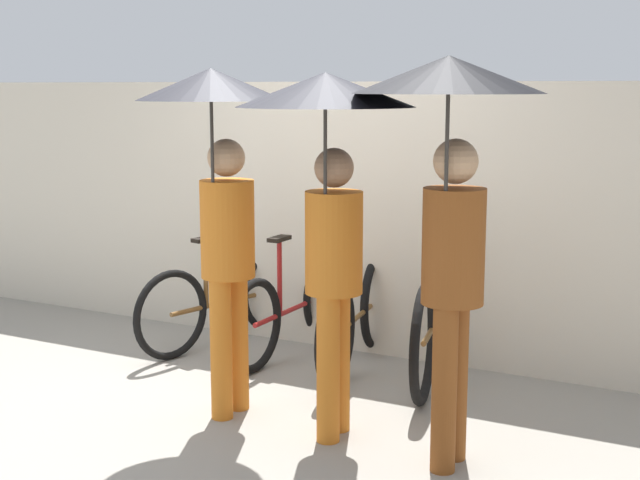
{
  "coord_description": "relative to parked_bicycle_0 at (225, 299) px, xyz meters",
  "views": [
    {
      "loc": [
        2.9,
        -4.15,
        1.97
      ],
      "look_at": [
        0.29,
        0.8,
        1.0
      ],
      "focal_mm": 50.0,
      "sensor_mm": 36.0,
      "label": 1
    }
  ],
  "objects": [
    {
      "name": "parked_bicycle_3",
      "position": [
        1.71,
        0.02,
        0.05
      ],
      "size": [
        0.56,
        1.84,
        1.01
      ],
      "rotation": [
        0.0,
        0.0,
        1.78
      ],
      "color": "black",
      "rests_on": "ground"
    },
    {
      "name": "pedestrian_leading",
      "position": [
        0.85,
        -1.3,
        1.19
      ],
      "size": [
        0.85,
        0.85,
        2.07
      ],
      "rotation": [
        0.0,
        0.0,
        3.16
      ],
      "color": "#C66B1E",
      "rests_on": "ground"
    },
    {
      "name": "parked_bicycle_2",
      "position": [
        1.14,
        -0.03,
        0.02
      ],
      "size": [
        0.46,
        1.71,
        1.1
      ],
      "rotation": [
        0.0,
        0.0,
        1.72
      ],
      "color": "black",
      "rests_on": "ground"
    },
    {
      "name": "parked_bicycle_0",
      "position": [
        0.0,
        0.0,
        0.0
      ],
      "size": [
        0.58,
        1.66,
        1.08
      ],
      "rotation": [
        0.0,
        0.0,
        1.32
      ],
      "color": "black",
      "rests_on": "ground"
    },
    {
      "name": "back_wall",
      "position": [
        0.85,
        0.36,
        0.65
      ],
      "size": [
        10.29,
        0.12,
        2.0
      ],
      "color": "beige",
      "rests_on": "ground"
    },
    {
      "name": "pedestrian_trailing",
      "position": [
        2.29,
        -1.4,
        1.27
      ],
      "size": [
        0.93,
        0.93,
        2.11
      ],
      "rotation": [
        0.0,
        0.0,
        3.16
      ],
      "color": "brown",
      "rests_on": "ground"
    },
    {
      "name": "ground_plane",
      "position": [
        0.85,
        -1.39,
        -0.35
      ],
      "size": [
        30.0,
        30.0,
        0.0
      ],
      "primitive_type": "plane",
      "color": "gray"
    },
    {
      "name": "parked_bicycle_1",
      "position": [
        0.57,
        0.05,
        -0.0
      ],
      "size": [
        0.44,
        1.72,
        1.0
      ],
      "rotation": [
        0.0,
        0.0,
        1.57
      ],
      "color": "black",
      "rests_on": "ground"
    },
    {
      "name": "pedestrian_center",
      "position": [
        1.58,
        -1.33,
        1.23
      ],
      "size": [
        0.95,
        0.95,
        2.04
      ],
      "rotation": [
        0.0,
        0.0,
        3.27
      ],
      "color": "#C66B1E",
      "rests_on": "ground"
    }
  ]
}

